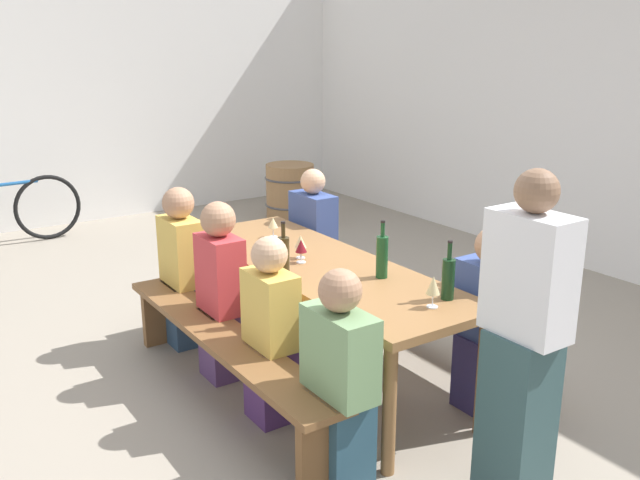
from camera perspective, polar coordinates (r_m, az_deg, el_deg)
The scene contains 21 objects.
ground_plane at distance 4.57m, azimuth 0.00°, elevation -10.91°, with size 24.00×24.00×0.00m, color gray.
side_wall at distance 8.57m, azimuth -19.02°, elevation 12.17°, with size 0.20×7.13×3.20m, color white.
tasting_table at distance 4.30m, azimuth 0.00°, elevation -2.88°, with size 2.33×0.77×0.75m.
bench_near at distance 4.10m, azimuth -8.05°, elevation -8.76°, with size 2.23×0.30×0.45m.
bench_far at distance 4.80m, azimuth 6.82°, elevation -4.90°, with size 2.23×0.30×0.45m.
wine_bottle_0 at distance 4.03m, azimuth -3.03°, elevation -1.26°, with size 0.07×0.07×0.33m.
wine_bottle_1 at distance 4.00m, azimuth 5.16°, elevation -1.32°, with size 0.07×0.07×0.34m.
wine_bottle_2 at distance 3.72m, azimuth 10.58°, elevation -3.10°, with size 0.07×0.07×0.33m.
wine_glass_0 at distance 4.26m, azimuth -1.58°, elevation -0.55°, with size 0.07×0.07×0.15m.
wine_glass_1 at distance 4.34m, azimuth -1.63°, elevation -0.17°, with size 0.08×0.08×0.15m.
wine_glass_2 at distance 4.87m, azimuth -8.40°, elevation 1.57°, with size 0.06×0.06×0.16m.
wine_glass_3 at distance 4.82m, azimuth -3.91°, elevation 1.38°, with size 0.07×0.07×0.14m.
wine_glass_4 at distance 3.59m, azimuth 9.37°, elevation -3.79°, with size 0.07×0.07×0.17m.
seated_guest_near_0 at distance 4.88m, azimuth -11.36°, elevation -2.44°, with size 0.37×0.24×1.13m.
seated_guest_near_1 at distance 4.34m, azimuth -8.19°, elevation -4.43°, with size 0.33×0.24×1.15m.
seated_guest_near_2 at distance 3.85m, azimuth -4.08°, elevation -7.76°, with size 0.33×0.24×1.08m.
seated_guest_near_3 at distance 3.36m, azimuth 1.61°, elevation -11.68°, with size 0.40×0.24×1.08m.
seated_guest_far_0 at distance 5.33m, azimuth -0.57°, elevation -0.56°, with size 0.39×0.24×1.15m.
seated_guest_far_1 at distance 4.04m, azimuth 13.74°, elevation -6.94°, with size 0.39×0.24×1.10m.
standing_host at distance 3.17m, azimuth 16.41°, elevation -9.06°, with size 0.37×0.24×1.59m.
wine_barrel at distance 8.34m, azimuth -2.50°, elevation 4.08°, with size 0.61×0.61×0.65m.
Camera 1 is at (3.37, -2.27, 2.09)m, focal length 38.60 mm.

